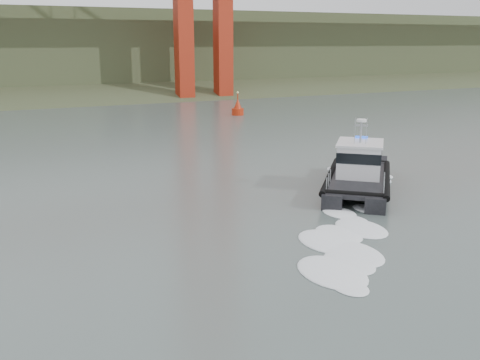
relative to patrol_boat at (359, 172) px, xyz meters
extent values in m
plane|color=#45524E|center=(-8.95, -8.47, -1.40)|extent=(400.00, 400.00, 0.00)
cube|color=#354024|center=(-8.95, 83.53, -1.40)|extent=(500.00, 44.72, 16.25)
cube|color=#354024|center=(-8.95, 111.53, 4.60)|extent=(500.00, 70.00, 18.00)
cube|color=#354024|center=(-8.95, 136.53, 9.60)|extent=(500.00, 60.00, 16.00)
cube|color=black|center=(-1.20, 0.77, -0.96)|extent=(8.43, 9.76, 1.26)
cube|color=black|center=(0.98, -1.04, -0.96)|extent=(8.43, 9.76, 1.26)
cube|color=black|center=(-0.44, -0.54, -0.46)|extent=(9.61, 10.36, 0.26)
cube|color=white|center=(0.23, 0.27, 0.87)|extent=(4.84, 4.92, 2.42)
cube|color=black|center=(0.23, 0.27, 1.31)|extent=(4.93, 5.01, 0.79)
cube|color=white|center=(0.23, 0.27, 2.17)|extent=(5.14, 5.22, 0.17)
cylinder|color=gray|center=(0.03, 0.03, 3.03)|extent=(0.17, 0.17, 1.89)
cylinder|color=white|center=(0.03, 0.03, 3.92)|extent=(0.74, 0.74, 0.19)
cylinder|color=#AD240C|center=(9.14, 42.28, -1.00)|extent=(1.82, 1.82, 1.21)
cone|color=#AD240C|center=(9.14, 42.28, 0.21)|extent=(1.41, 1.41, 1.82)
cylinder|color=#AD240C|center=(9.14, 42.28, 1.42)|extent=(0.16, 0.16, 1.01)
sphere|color=#E5D87F|center=(9.14, 42.28, 2.03)|extent=(0.30, 0.30, 0.30)
camera|label=1|loc=(-24.59, -31.98, 9.67)|focal=40.00mm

